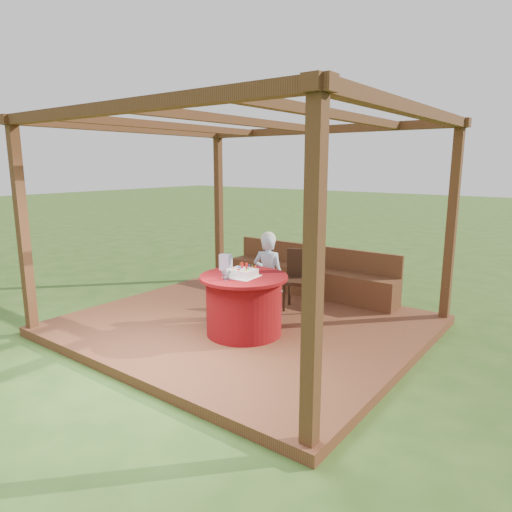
# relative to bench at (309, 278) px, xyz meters

# --- Properties ---
(ground) EXTENTS (60.00, 60.00, 0.00)m
(ground) POSITION_rel_bench_xyz_m (0.00, -1.72, -0.38)
(ground) COLOR #30531B
(ground) RESTS_ON ground
(deck) EXTENTS (4.50, 4.00, 0.12)m
(deck) POSITION_rel_bench_xyz_m (0.00, -1.72, -0.32)
(deck) COLOR brown
(deck) RESTS_ON ground
(pergola) EXTENTS (4.50, 4.00, 2.72)m
(pergola) POSITION_rel_bench_xyz_m (0.00, -1.72, 2.02)
(pergola) COLOR brown
(pergola) RESTS_ON deck
(bench) EXTENTS (3.00, 0.42, 0.80)m
(bench) POSITION_rel_bench_xyz_m (0.00, 0.00, 0.00)
(bench) COLOR brown
(bench) RESTS_ON deck
(table) EXTENTS (1.11, 1.11, 0.76)m
(table) POSITION_rel_bench_xyz_m (0.27, -2.08, 0.12)
(table) COLOR maroon
(table) RESTS_ON deck
(chair) EXTENTS (0.55, 0.55, 0.88)m
(chair) POSITION_rel_bench_xyz_m (0.26, -0.73, 0.22)
(chair) COLOR #331C10
(chair) RESTS_ON deck
(elderly_woman) EXTENTS (0.49, 0.39, 1.22)m
(elderly_woman) POSITION_rel_bench_xyz_m (0.12, -1.34, 0.35)
(elderly_woman) COLOR #ABD6FD
(elderly_woman) RESTS_ON deck
(birthday_cake) EXTENTS (0.39, 0.39, 0.17)m
(birthday_cake) POSITION_rel_bench_xyz_m (0.29, -2.13, 0.55)
(birthday_cake) COLOR white
(birthday_cake) RESTS_ON table
(gift_bag) EXTENTS (0.16, 0.11, 0.21)m
(gift_bag) POSITION_rel_bench_xyz_m (-0.10, -1.99, 0.60)
(gift_bag) COLOR #ED99C8
(gift_bag) RESTS_ON table
(drinking_glass) EXTENTS (0.13, 0.13, 0.10)m
(drinking_glass) POSITION_rel_bench_xyz_m (0.22, -2.36, 0.55)
(drinking_glass) COLOR white
(drinking_glass) RESTS_ON table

